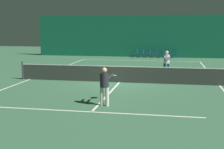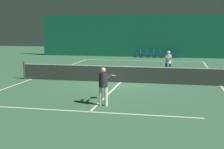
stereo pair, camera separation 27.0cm
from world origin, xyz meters
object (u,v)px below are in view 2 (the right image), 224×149
courtside_chair_4 (166,53)px  tennis_net (120,74)px  courtside_chair_1 (146,53)px  courtside_chair_3 (159,53)px  courtside_chair_2 (152,53)px  courtside_chair_5 (172,53)px  courtside_chair_0 (139,53)px  player_far (168,61)px  player_near (104,83)px  courtside_chair_6 (179,53)px

courtside_chair_4 → tennis_net: bearing=-7.6°
courtside_chair_1 → courtside_chair_3: 1.37m
courtside_chair_2 → courtside_chair_5: size_ratio=1.00×
courtside_chair_0 → courtside_chair_1: same height
courtside_chair_1 → tennis_net: bearing=0.2°
courtside_chair_0 → courtside_chair_5: same height
courtside_chair_0 → courtside_chair_3: size_ratio=1.00×
player_far → courtside_chair_1: 12.14m
courtside_chair_0 → player_near: bearing=2.8°
courtside_chair_5 → courtside_chair_6: (0.68, 0.00, 0.00)m
courtside_chair_0 → courtside_chair_1: 0.68m
player_far → courtside_chair_0: bearing=-167.8°
courtside_chair_1 → courtside_chair_3: size_ratio=1.00×
courtside_chair_2 → courtside_chair_3: size_ratio=1.00×
courtside_chair_4 → courtside_chair_0: bearing=-90.0°
courtside_chair_3 → courtside_chair_5: bearing=90.0°
courtside_chair_2 → courtside_chair_6: size_ratio=1.00×
courtside_chair_3 → courtside_chair_4: size_ratio=1.00×
player_near → courtside_chair_3: size_ratio=1.85×
courtside_chair_0 → courtside_chair_6: bearing=90.0°
courtside_chair_0 → courtside_chair_4: bearing=90.0°
player_near → courtside_chair_0: size_ratio=1.85×
courtside_chair_5 → courtside_chair_6: size_ratio=1.00×
player_far → courtside_chair_0: 12.30m
courtside_chair_5 → player_near: bearing=-6.8°
player_near → courtside_chair_6: (3.09, 20.30, -0.42)m
courtside_chair_3 → courtside_chair_5: (1.37, 0.00, 0.00)m
player_near → courtside_chair_5: size_ratio=1.85×
player_far → courtside_chair_0: size_ratio=1.92×
player_far → courtside_chair_2: 12.01m
player_far → courtside_chair_4: size_ratio=1.92×
tennis_net → courtside_chair_1: 14.96m
player_far → courtside_chair_3: (-1.27, 11.84, -0.46)m
player_near → courtside_chair_6: 20.53m
player_far → courtside_chair_0: (-3.32, 11.84, -0.46)m
player_near → player_far: (2.32, 8.46, 0.04)m
courtside_chair_6 → courtside_chair_0: bearing=-90.0°
courtside_chair_4 → courtside_chair_5: (0.68, 0.00, 0.00)m
courtside_chair_1 → courtside_chair_4: (2.05, 0.00, 0.00)m
courtside_chair_2 → courtside_chair_3: (0.68, 0.00, 0.00)m
courtside_chair_0 → courtside_chair_4: size_ratio=1.00×
player_near → courtside_chair_2: (0.36, 20.30, -0.42)m
courtside_chair_4 → courtside_chair_5: same height
courtside_chair_2 → tennis_net: bearing=-2.5°
player_near → courtside_chair_4: bearing=8.6°
courtside_chair_1 → courtside_chair_6: bearing=90.0°
courtside_chair_5 → tennis_net: bearing=-10.2°
player_near → courtside_chair_2: bearing=12.5°
courtside_chair_6 → courtside_chair_1: bearing=-90.0°
player_far → courtside_chair_4: bearing=179.4°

